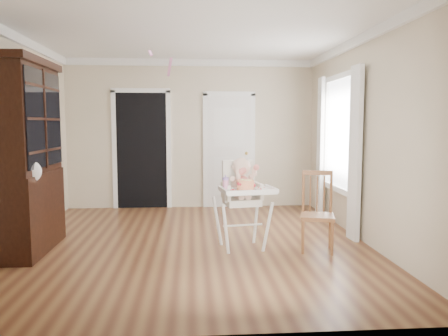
{
  "coord_description": "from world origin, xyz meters",
  "views": [
    {
      "loc": [
        0.01,
        -5.55,
        1.55
      ],
      "look_at": [
        0.39,
        -0.37,
        1.02
      ],
      "focal_mm": 35.0,
      "sensor_mm": 36.0,
      "label": 1
    }
  ],
  "objects": [
    {
      "name": "cake",
      "position": [
        0.63,
        -0.55,
        0.83
      ],
      "size": [
        0.26,
        0.26,
        0.12
      ],
      "color": "silver",
      "rests_on": "high_chair"
    },
    {
      "name": "crown_molding",
      "position": [
        0.0,
        0.0,
        2.64
      ],
      "size": [
        4.5,
        5.0,
        0.12
      ],
      "primitive_type": null,
      "color": "white",
      "rests_on": "ceiling"
    },
    {
      "name": "wall_left",
      "position": [
        -2.25,
        0.0,
        1.35
      ],
      "size": [
        0.0,
        5.0,
        5.0
      ],
      "primitive_type": "plane",
      "rotation": [
        1.57,
        0.0,
        1.57
      ],
      "color": "beige",
      "rests_on": "floor"
    },
    {
      "name": "high_chair",
      "position": [
        0.62,
        -0.27,
        0.69
      ],
      "size": [
        0.73,
        0.87,
        1.11
      ],
      "rotation": [
        0.0,
        0.0,
        0.15
      ],
      "color": "white",
      "rests_on": "floor"
    },
    {
      "name": "sippy_cup",
      "position": [
        0.41,
        -0.45,
        0.85
      ],
      "size": [
        0.07,
        0.07,
        0.18
      ],
      "rotation": [
        0.0,
        0.0,
        0.15
      ],
      "color": "pink",
      "rests_on": "high_chair"
    },
    {
      "name": "china_cabinet",
      "position": [
        -1.99,
        -0.19,
        1.15
      ],
      "size": [
        0.61,
        1.37,
        2.3
      ],
      "color": "black",
      "rests_on": "floor"
    },
    {
      "name": "closet_door",
      "position": [
        0.7,
        2.48,
        1.02
      ],
      "size": [
        0.96,
        0.09,
        2.13
      ],
      "color": "white",
      "rests_on": "wall_back"
    },
    {
      "name": "wall_right",
      "position": [
        2.25,
        0.0,
        1.35
      ],
      "size": [
        0.0,
        5.0,
        5.0
      ],
      "primitive_type": "plane",
      "rotation": [
        1.57,
        0.0,
        -1.57
      ],
      "color": "beige",
      "rests_on": "floor"
    },
    {
      "name": "floor",
      "position": [
        0.0,
        0.0,
        0.0
      ],
      "size": [
        5.0,
        5.0,
        0.0
      ],
      "primitive_type": "plane",
      "color": "#502C1B",
      "rests_on": "ground"
    },
    {
      "name": "ceiling",
      "position": [
        0.0,
        0.0,
        2.7
      ],
      "size": [
        5.0,
        5.0,
        0.0
      ],
      "primitive_type": "plane",
      "rotation": [
        3.14,
        0.0,
        0.0
      ],
      "color": "white",
      "rests_on": "wall_back"
    },
    {
      "name": "doorway",
      "position": [
        -0.9,
        2.48,
        1.11
      ],
      "size": [
        1.06,
        0.05,
        2.22
      ],
      "color": "black",
      "rests_on": "wall_back"
    },
    {
      "name": "wall_back",
      "position": [
        0.0,
        2.5,
        1.35
      ],
      "size": [
        4.5,
        0.0,
        4.5
      ],
      "primitive_type": "plane",
      "rotation": [
        1.57,
        0.0,
        0.0
      ],
      "color": "beige",
      "rests_on": "floor"
    },
    {
      "name": "streamer",
      "position": [
        -0.5,
        0.14,
        2.44
      ],
      "size": [
        0.1,
        0.49,
        0.15
      ],
      "primitive_type": null,
      "rotation": [
        0.26,
        0.0,
        0.14
      ],
      "color": "pink",
      "rests_on": "ceiling"
    },
    {
      "name": "baby",
      "position": [
        0.62,
        -0.24,
        0.86
      ],
      "size": [
        0.36,
        0.27,
        0.53
      ],
      "rotation": [
        0.0,
        0.0,
        0.15
      ],
      "color": "beige",
      "rests_on": "high_chair"
    },
    {
      "name": "dining_chair",
      "position": [
        1.53,
        -0.42,
        0.45
      ],
      "size": [
        0.48,
        0.48,
        0.97
      ],
      "rotation": [
        0.0,
        0.0,
        -0.24
      ],
      "color": "brown",
      "rests_on": "floor"
    },
    {
      "name": "window_right",
      "position": [
        2.18,
        0.8,
        1.29
      ],
      "size": [
        0.13,
        1.84,
        2.3
      ],
      "color": "white",
      "rests_on": "wall_right"
    }
  ]
}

